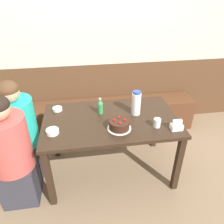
{
  "coord_description": "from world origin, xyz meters",
  "views": [
    {
      "loc": [
        -0.27,
        -1.87,
        1.95
      ],
      "look_at": [
        0.02,
        0.05,
        0.78
      ],
      "focal_mm": 35.0,
      "sensor_mm": 36.0,
      "label": 1
    }
  ],
  "objects_px": {
    "bench_seat": "(102,117)",
    "water_pitcher": "(136,103)",
    "birthday_cake": "(119,125)",
    "soju_bottle": "(100,106)",
    "person_pale_blue_shirt": "(19,133)",
    "bowl_soup_white": "(52,131)",
    "glass_water_tall": "(157,123)",
    "person_teal_shirt": "(11,154)",
    "napkin_holder": "(177,126)",
    "bowl_rice_small": "(57,109)"
  },
  "relations": [
    {
      "from": "soju_bottle",
      "to": "napkin_holder",
      "type": "height_order",
      "value": "soju_bottle"
    },
    {
      "from": "water_pitcher",
      "to": "birthday_cake",
      "type": "bearing_deg",
      "value": -132.33
    },
    {
      "from": "birthday_cake",
      "to": "person_teal_shirt",
      "type": "relative_size",
      "value": 0.2
    },
    {
      "from": "birthday_cake",
      "to": "glass_water_tall",
      "type": "distance_m",
      "value": 0.37
    },
    {
      "from": "napkin_holder",
      "to": "bowl_soup_white",
      "type": "xyz_separation_m",
      "value": [
        -1.17,
        0.11,
        -0.02
      ]
    },
    {
      "from": "bench_seat",
      "to": "soju_bottle",
      "type": "height_order",
      "value": "soju_bottle"
    },
    {
      "from": "bench_seat",
      "to": "napkin_holder",
      "type": "height_order",
      "value": "napkin_holder"
    },
    {
      "from": "person_pale_blue_shirt",
      "to": "bowl_soup_white",
      "type": "bearing_deg",
      "value": -33.17
    },
    {
      "from": "birthday_cake",
      "to": "bowl_rice_small",
      "type": "height_order",
      "value": "birthday_cake"
    },
    {
      "from": "soju_bottle",
      "to": "person_pale_blue_shirt",
      "type": "relative_size",
      "value": 0.15
    },
    {
      "from": "bowl_rice_small",
      "to": "person_teal_shirt",
      "type": "xyz_separation_m",
      "value": [
        -0.4,
        -0.51,
        -0.15
      ]
    },
    {
      "from": "bench_seat",
      "to": "water_pitcher",
      "type": "relative_size",
      "value": 10.14
    },
    {
      "from": "birthday_cake",
      "to": "bowl_rice_small",
      "type": "distance_m",
      "value": 0.75
    },
    {
      "from": "bench_seat",
      "to": "soju_bottle",
      "type": "bearing_deg",
      "value": -97.36
    },
    {
      "from": "water_pitcher",
      "to": "glass_water_tall",
      "type": "height_order",
      "value": "water_pitcher"
    },
    {
      "from": "water_pitcher",
      "to": "person_teal_shirt",
      "type": "xyz_separation_m",
      "value": [
        -1.23,
        -0.31,
        -0.26
      ]
    },
    {
      "from": "soju_bottle",
      "to": "bowl_soup_white",
      "type": "bearing_deg",
      "value": -148.82
    },
    {
      "from": "birthday_cake",
      "to": "soju_bottle",
      "type": "height_order",
      "value": "soju_bottle"
    },
    {
      "from": "person_teal_shirt",
      "to": "bowl_rice_small",
      "type": "bearing_deg",
      "value": 51.69
    },
    {
      "from": "bench_seat",
      "to": "birthday_cake",
      "type": "distance_m",
      "value": 1.15
    },
    {
      "from": "soju_bottle",
      "to": "person_pale_blue_shirt",
      "type": "height_order",
      "value": "person_pale_blue_shirt"
    },
    {
      "from": "bowl_rice_small",
      "to": "glass_water_tall",
      "type": "height_order",
      "value": "glass_water_tall"
    },
    {
      "from": "bench_seat",
      "to": "bowl_rice_small",
      "type": "bearing_deg",
      "value": -133.99
    },
    {
      "from": "bench_seat",
      "to": "water_pitcher",
      "type": "bearing_deg",
      "value": -70.01
    },
    {
      "from": "bench_seat",
      "to": "glass_water_tall",
      "type": "relative_size",
      "value": 30.46
    },
    {
      "from": "glass_water_tall",
      "to": "birthday_cake",
      "type": "bearing_deg",
      "value": 176.49
    },
    {
      "from": "person_teal_shirt",
      "to": "napkin_holder",
      "type": "bearing_deg",
      "value": -1.08
    },
    {
      "from": "bowl_soup_white",
      "to": "glass_water_tall",
      "type": "xyz_separation_m",
      "value": [
        1.0,
        -0.04,
        0.02
      ]
    },
    {
      "from": "bench_seat",
      "to": "napkin_holder",
      "type": "relative_size",
      "value": 24.3
    },
    {
      "from": "napkin_holder",
      "to": "person_teal_shirt",
      "type": "height_order",
      "value": "person_teal_shirt"
    },
    {
      "from": "soju_bottle",
      "to": "person_teal_shirt",
      "type": "relative_size",
      "value": 0.15
    },
    {
      "from": "bench_seat",
      "to": "birthday_cake",
      "type": "relative_size",
      "value": 11.52
    },
    {
      "from": "bowl_rice_small",
      "to": "glass_water_tall",
      "type": "xyz_separation_m",
      "value": [
        0.98,
        -0.46,
        0.03
      ]
    },
    {
      "from": "water_pitcher",
      "to": "bowl_soup_white",
      "type": "relative_size",
      "value": 2.22
    },
    {
      "from": "napkin_holder",
      "to": "person_teal_shirt",
      "type": "bearing_deg",
      "value": 178.92
    },
    {
      "from": "water_pitcher",
      "to": "person_pale_blue_shirt",
      "type": "distance_m",
      "value": 1.26
    },
    {
      "from": "water_pitcher",
      "to": "bowl_rice_small",
      "type": "height_order",
      "value": "water_pitcher"
    },
    {
      "from": "glass_water_tall",
      "to": "person_teal_shirt",
      "type": "relative_size",
      "value": 0.07
    },
    {
      "from": "bowl_rice_small",
      "to": "person_pale_blue_shirt",
      "type": "height_order",
      "value": "person_pale_blue_shirt"
    },
    {
      "from": "water_pitcher",
      "to": "napkin_holder",
      "type": "xyz_separation_m",
      "value": [
        0.32,
        -0.34,
        -0.09
      ]
    },
    {
      "from": "glass_water_tall",
      "to": "bench_seat",
      "type": "bearing_deg",
      "value": 112.36
    },
    {
      "from": "bowl_rice_small",
      "to": "person_pale_blue_shirt",
      "type": "relative_size",
      "value": 0.09
    },
    {
      "from": "bowl_rice_small",
      "to": "glass_water_tall",
      "type": "bearing_deg",
      "value": -25.42
    },
    {
      "from": "napkin_holder",
      "to": "glass_water_tall",
      "type": "bearing_deg",
      "value": 157.33
    },
    {
      "from": "bowl_soup_white",
      "to": "person_pale_blue_shirt",
      "type": "relative_size",
      "value": 0.1
    },
    {
      "from": "soju_bottle",
      "to": "glass_water_tall",
      "type": "distance_m",
      "value": 0.62
    },
    {
      "from": "bowl_rice_small",
      "to": "person_teal_shirt",
      "type": "bearing_deg",
      "value": -128.31
    },
    {
      "from": "glass_water_tall",
      "to": "person_teal_shirt",
      "type": "height_order",
      "value": "person_teal_shirt"
    },
    {
      "from": "bowl_soup_white",
      "to": "water_pitcher",
      "type": "bearing_deg",
      "value": 14.85
    },
    {
      "from": "napkin_holder",
      "to": "bowl_soup_white",
      "type": "relative_size",
      "value": 0.93
    }
  ]
}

